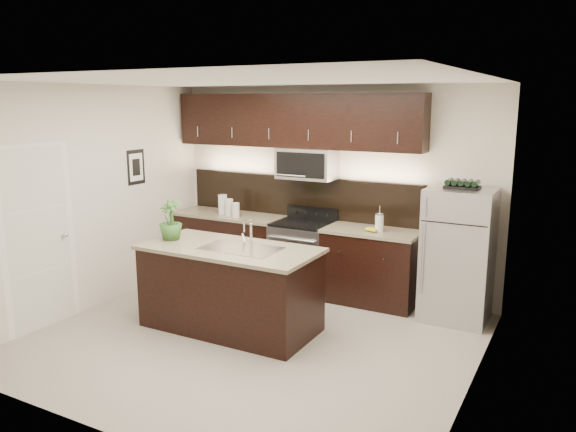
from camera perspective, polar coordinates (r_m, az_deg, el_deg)
The scene contains 12 objects.
ground at distance 6.16m, azimuth -3.68°, elevation -12.39°, with size 4.50×4.50×0.00m, color gray.
room_walls at distance 5.72m, azimuth -5.04°, elevation 3.44°, with size 4.52×4.02×2.71m.
counter_run at distance 7.60m, azimuth 0.13°, elevation -3.92°, with size 3.51×0.65×0.94m.
upper_fixtures at distance 7.45m, azimuth 0.86°, elevation 8.81°, with size 3.49×0.40×1.66m.
island at distance 6.30m, azimuth -5.88°, elevation -7.26°, with size 1.96×0.96×0.94m.
sink_faucet at distance 6.09m, azimuth -4.75°, elevation -3.15°, with size 0.84×0.50×0.28m.
refrigerator at distance 6.73m, azimuth 16.88°, elevation -3.81°, with size 0.74×0.67×1.54m, color #B2B2B7.
wine_rack at distance 6.57m, azimuth 17.30°, elevation 3.07°, with size 0.38×0.24×0.09m.
plant at distance 6.54m, azimuth -11.86°, elevation -0.39°, with size 0.26×0.26×0.46m, color #315E25.
canisters at distance 7.87m, azimuth -6.16°, elevation 0.98°, with size 0.39×0.21×0.27m.
french_press at distance 6.92m, azimuth 9.26°, elevation -0.63°, with size 0.11×0.11×0.31m.
bananas at distance 6.94m, azimuth 8.26°, elevation -1.30°, with size 0.17×0.13×0.05m, color gold.
Camera 1 is at (3.01, -4.76, 2.50)m, focal length 35.00 mm.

